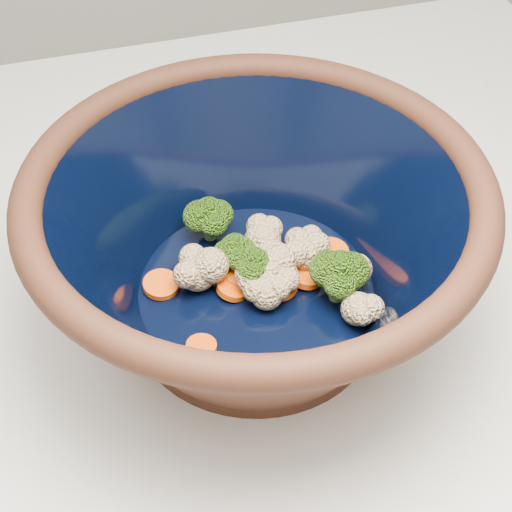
# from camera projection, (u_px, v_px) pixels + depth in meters

# --- Properties ---
(mixing_bowl) EXTENTS (0.37, 0.37, 0.16)m
(mixing_bowl) POSITION_uv_depth(u_px,v_px,m) (256.00, 243.00, 0.59)
(mixing_bowl) COLOR black
(mixing_bowl) RESTS_ON counter
(vegetable_pile) EXTENTS (0.19, 0.17, 0.05)m
(vegetable_pile) POSITION_uv_depth(u_px,v_px,m) (273.00, 263.00, 0.62)
(vegetable_pile) COLOR #608442
(vegetable_pile) RESTS_ON mixing_bowl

